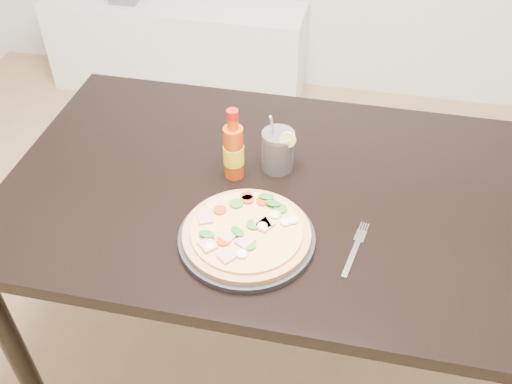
% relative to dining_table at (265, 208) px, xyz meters
% --- Properties ---
extents(dining_table, '(1.40, 0.90, 0.75)m').
position_rel_dining_table_xyz_m(dining_table, '(0.00, 0.00, 0.00)').
color(dining_table, black).
rests_on(dining_table, ground).
extents(plate, '(0.33, 0.33, 0.02)m').
position_rel_dining_table_xyz_m(plate, '(-0.00, -0.21, 0.09)').
color(plate, black).
rests_on(plate, dining_table).
extents(pizza, '(0.31, 0.31, 0.03)m').
position_rel_dining_table_xyz_m(pizza, '(-0.00, -0.21, 0.11)').
color(pizza, tan).
rests_on(pizza, plate).
extents(hot_sauce_bottle, '(0.06, 0.06, 0.21)m').
position_rel_dining_table_xyz_m(hot_sauce_bottle, '(-0.09, 0.02, 0.17)').
color(hot_sauce_bottle, '#C5400B').
rests_on(hot_sauce_bottle, dining_table).
extents(cola_cup, '(0.10, 0.09, 0.18)m').
position_rel_dining_table_xyz_m(cola_cup, '(0.02, 0.08, 0.14)').
color(cola_cup, black).
rests_on(cola_cup, dining_table).
extents(fork, '(0.05, 0.19, 0.00)m').
position_rel_dining_table_xyz_m(fork, '(0.26, -0.18, 0.09)').
color(fork, silver).
rests_on(fork, dining_table).
extents(media_console, '(1.40, 0.34, 0.50)m').
position_rel_dining_table_xyz_m(media_console, '(-0.81, 1.60, -0.42)').
color(media_console, white).
rests_on(media_console, ground).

